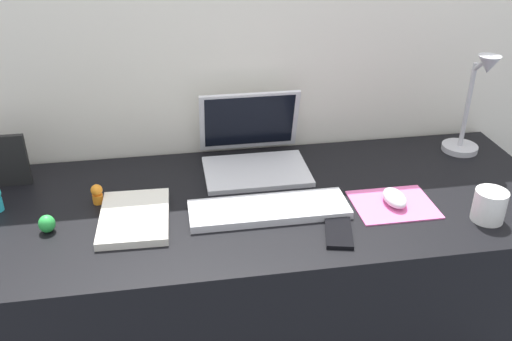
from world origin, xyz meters
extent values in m
cube|color=silver|center=(0.00, 0.35, 0.74)|extent=(2.88, 0.05, 1.48)
cube|color=black|center=(0.00, 0.00, 0.37)|extent=(1.68, 0.63, 0.74)
cube|color=silver|center=(0.04, 0.15, 0.75)|extent=(0.30, 0.21, 0.01)
cube|color=silver|center=(0.04, 0.28, 0.85)|extent=(0.30, 0.06, 0.20)
cube|color=black|center=(0.04, 0.27, 0.85)|extent=(0.27, 0.05, 0.17)
cube|color=silver|center=(0.04, -0.07, 0.75)|extent=(0.41, 0.13, 0.02)
cube|color=pink|center=(0.37, -0.08, 0.74)|extent=(0.21, 0.17, 0.00)
ellipsoid|color=silver|center=(0.37, -0.08, 0.76)|extent=(0.06, 0.10, 0.03)
cube|color=black|center=(0.19, -0.19, 0.74)|extent=(0.09, 0.14, 0.01)
cylinder|color=#B7B7BC|center=(0.70, 0.19, 0.75)|extent=(0.11, 0.11, 0.02)
cylinder|color=#B7B7BC|center=(0.70, 0.19, 0.89)|extent=(0.01, 0.01, 0.27)
cylinder|color=#B7B7BC|center=(0.70, 0.16, 1.03)|extent=(0.01, 0.08, 0.07)
cone|color=#B7B7BC|center=(0.70, 0.13, 1.04)|extent=(0.06, 0.06, 0.05)
cube|color=silver|center=(-0.30, -0.05, 0.75)|extent=(0.18, 0.25, 0.02)
cube|color=black|center=(-0.65, 0.20, 0.81)|extent=(0.12, 0.02, 0.15)
cylinder|color=white|center=(0.58, -0.19, 0.78)|extent=(0.08, 0.08, 0.08)
ellipsoid|color=green|center=(-0.51, -0.06, 0.76)|extent=(0.04, 0.04, 0.04)
cylinder|color=orange|center=(-0.40, 0.05, 0.75)|extent=(0.03, 0.03, 0.03)
sphere|color=orange|center=(-0.40, 0.05, 0.78)|extent=(0.03, 0.03, 0.03)
camera|label=1|loc=(-0.19, -1.26, 1.52)|focal=39.23mm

